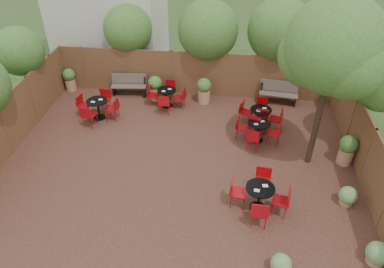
# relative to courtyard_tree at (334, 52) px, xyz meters

# --- Properties ---
(ground) EXTENTS (80.00, 80.00, 0.00)m
(ground) POSITION_rel_courtyard_tree_xyz_m (-4.44, -0.72, -4.06)
(ground) COLOR #354F23
(ground) RESTS_ON ground
(courtyard_paving) EXTENTS (12.00, 10.00, 0.02)m
(courtyard_paving) POSITION_rel_courtyard_tree_xyz_m (-4.44, -0.72, -4.05)
(courtyard_paving) COLOR #3A1E17
(courtyard_paving) RESTS_ON ground
(fence_back) EXTENTS (12.00, 0.08, 2.00)m
(fence_back) POSITION_rel_courtyard_tree_xyz_m (-4.44, 4.28, -3.06)
(fence_back) COLOR brown
(fence_back) RESTS_ON ground
(fence_left) EXTENTS (0.08, 10.00, 2.00)m
(fence_left) POSITION_rel_courtyard_tree_xyz_m (-10.44, -0.72, -3.06)
(fence_left) COLOR brown
(fence_left) RESTS_ON ground
(fence_right) EXTENTS (0.08, 10.00, 2.00)m
(fence_right) POSITION_rel_courtyard_tree_xyz_m (1.56, -0.72, -3.06)
(fence_right) COLOR brown
(fence_right) RESTS_ON ground
(overhang_foliage) EXTENTS (15.64, 10.92, 2.71)m
(overhang_foliage) POSITION_rel_courtyard_tree_xyz_m (-5.60, 2.23, -1.34)
(overhang_foliage) COLOR #376520
(overhang_foliage) RESTS_ON ground
(courtyard_tree) EXTENTS (2.95, 2.88, 5.65)m
(courtyard_tree) POSITION_rel_courtyard_tree_xyz_m (0.00, 0.00, 0.00)
(courtyard_tree) COLOR black
(courtyard_tree) RESTS_ON courtyard_paving
(park_bench_left) EXTENTS (1.58, 0.65, 0.95)m
(park_bench_left) POSITION_rel_courtyard_tree_xyz_m (-7.32, 3.91, -3.55)
(park_bench_left) COLOR brown
(park_bench_left) RESTS_ON courtyard_paving
(park_bench_right) EXTENTS (1.65, 0.70, 0.99)m
(park_bench_right) POSITION_rel_courtyard_tree_xyz_m (-0.77, 3.91, -3.53)
(park_bench_right) COLOR brown
(park_bench_right) RESTS_ON courtyard_paving
(bistro_tables) EXTENTS (8.15, 7.14, 0.96)m
(bistro_tables) POSITION_rel_courtyard_tree_xyz_m (-3.69, 0.98, -3.57)
(bistro_tables) COLOR black
(bistro_tables) RESTS_ON courtyard_paving
(planters) EXTENTS (11.88, 4.50, 1.13)m
(planters) POSITION_rel_courtyard_tree_xyz_m (-4.52, 2.79, -3.45)
(planters) COLOR #A97554
(planters) RESTS_ON courtyard_paving
(low_shrubs) EXTENTS (3.02, 3.16, 0.65)m
(low_shrubs) POSITION_rel_courtyard_tree_xyz_m (0.37, -3.46, -3.74)
(low_shrubs) COLOR #A97554
(low_shrubs) RESTS_ON courtyard_paving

